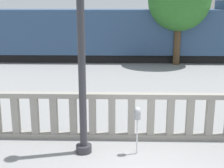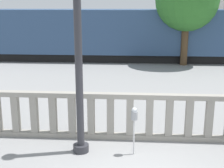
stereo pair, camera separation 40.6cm
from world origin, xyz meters
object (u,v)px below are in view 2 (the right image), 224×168
train_near (132,34)px  tree_left (187,0)px  lamppost (78,54)px  parking_meter (134,117)px

train_near → tree_left: (3.32, -1.57, 2.21)m
train_near → tree_left: 4.29m
lamppost → tree_left: (4.56, 12.22, 1.36)m
parking_meter → tree_left: (3.15, 12.29, 2.98)m
parking_meter → train_near: 13.88m
train_near → tree_left: bearing=-25.4°
lamppost → train_near: (1.24, 13.80, -0.85)m
parking_meter → train_near: (-0.17, 13.86, 0.76)m
train_near → parking_meter: bearing=-89.3°
parking_meter → tree_left: 13.03m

